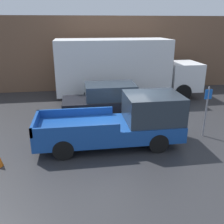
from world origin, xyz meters
TOP-DOWN VIEW (x-y plane):
  - ground_plane at (0.00, 0.00)m, footprint 60.00×60.00m
  - building_wall at (0.00, 8.13)m, footprint 28.00×0.15m
  - pickup_truck at (-0.05, -0.63)m, footprint 5.52×1.98m
  - car at (-0.23, 2.44)m, footprint 4.45×1.84m
  - delivery_truck at (1.05, 5.62)m, footprint 8.83×2.53m
  - parking_sign at (3.42, -0.43)m, footprint 0.30×0.07m
  - newspaper_box at (1.17, 7.81)m, footprint 0.45×0.40m

SIDE VIEW (x-z plane):
  - ground_plane at x=0.00m, z-range 0.00..0.00m
  - newspaper_box at x=1.17m, z-range 0.00..1.05m
  - car at x=-0.23m, z-range 0.01..1.71m
  - pickup_truck at x=-0.05m, z-range -0.07..1.90m
  - parking_sign at x=3.42m, z-range 0.14..2.27m
  - delivery_truck at x=1.05m, z-range 0.12..3.74m
  - building_wall at x=0.00m, z-range 0.00..4.97m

